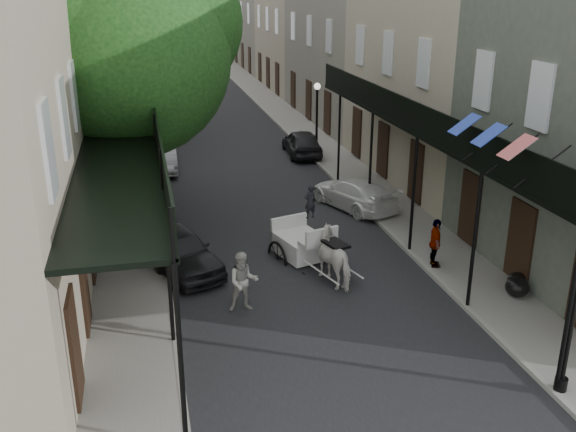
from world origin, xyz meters
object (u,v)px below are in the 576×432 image
lamppost_left (158,214)px  car_left_far (153,111)px  car_left_near (179,250)px  carriage (296,224)px  car_right_near (354,193)px  lamppost_right_far (317,119)px  horse (337,257)px  tree_near (140,45)px  car_right_far (302,143)px  tree_far (136,33)px  car_left_mid (160,155)px  pedestrian_walking (243,282)px  pedestrian_sidewalk_right (435,243)px  lamppost_right_near (573,311)px  pedestrian_sidewalk_left (149,172)px

lamppost_left → car_left_far: bearing=88.8°
car_left_near → carriage: bearing=-13.4°
car_left_near → car_right_near: (7.12, 4.35, -0.07)m
lamppost_right_far → horse: (-3.10, -13.53, -1.26)m
carriage → car_right_near: 5.09m
tree_near → car_right_far: 13.13m
tree_near → car_left_far: tree_near is taller
tree_far → car_left_near: tree_far is taller
car_left_mid → pedestrian_walking: bearing=-82.2°
horse → car_right_far: horse is taller
car_left_far → car_right_near: size_ratio=1.22×
car_left_mid → car_right_far: car_left_mid is taller
pedestrian_sidewalk_right → lamppost_right_near: bearing=-165.3°
tree_near → tree_far: bearing=90.2°
pedestrian_walking → car_left_near: 3.34m
car_left_near → tree_near: bearing=79.1°
tree_near → car_right_near: size_ratio=2.34×
car_right_near → tree_near: bearing=-16.6°
car_left_mid → pedestrian_sidewalk_left: bearing=-97.6°
horse → carriage: carriage is taller
lamppost_left → pedestrian_sidewalk_right: lamppost_left is taller
carriage → car_left_near: bearing=171.0°
carriage → car_right_far: (3.30, 12.18, -0.35)m
lamppost_left → pedestrian_sidewalk_right: size_ratio=2.38×
tree_near → car_left_near: bearing=-80.1°
tree_far → pedestrian_walking: (2.25, -20.83, -4.99)m
lamppost_left → carriage: (4.40, 0.82, -1.03)m
pedestrian_sidewalk_left → lamppost_left: bearing=48.2°
lamppost_left → lamppost_right_far: 14.53m
lamppost_left → pedestrian_sidewalk_left: lamppost_left is taller
pedestrian_sidewalk_right → car_left_near: bearing=92.9°
pedestrian_walking → car_right_far: 16.62m
carriage → pedestrian_sidewalk_left: (-4.50, 7.48, -0.05)m
horse → car_left_mid: (-4.60, 13.56, -0.07)m
lamppost_right_near → car_right_near: lamppost_right_near is taller
tree_far → lamppost_right_near: 27.74m
car_right_near → lamppost_right_far: bearing=-114.1°
car_left_near → car_right_far: size_ratio=1.00×
lamppost_left → lamppost_right_far: (8.20, 12.00, 0.00)m
pedestrian_sidewalk_left → car_left_near: pedestrian_sidewalk_left is taller
tree_far → car_right_near: bearing=-59.8°
car_left_far → car_right_far: car_left_far is taller
lamppost_left → car_right_far: 15.17m
pedestrian_walking → car_left_near: size_ratio=0.43×
car_left_near → pedestrian_sidewalk_left: bearing=74.0°
carriage → car_left_near: 3.87m
car_left_near → pedestrian_sidewalk_right: bearing=-33.5°
lamppost_right_far → tree_near: bearing=-136.7°
tree_near → carriage: bearing=-36.7°
pedestrian_sidewalk_left → car_left_near: 8.02m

